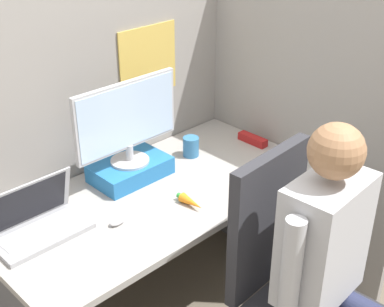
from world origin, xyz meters
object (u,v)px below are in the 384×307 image
(paper_box, at_px, (131,169))
(laptop, at_px, (38,224))
(stapler, at_px, (253,139))
(coffee_mug, at_px, (191,147))
(carrot_toy, at_px, (191,202))
(monitor, at_px, (127,120))
(office_chair, at_px, (292,286))
(person, at_px, (335,268))

(paper_box, bearing_deg, laptop, -170.64)
(stapler, xyz_separation_m, coffee_mug, (-0.33, 0.13, 0.03))
(carrot_toy, distance_m, coffee_mug, 0.47)
(monitor, bearing_deg, coffee_mug, -7.03)
(paper_box, height_order, office_chair, office_chair)
(paper_box, bearing_deg, person, -85.63)
(monitor, height_order, stapler, monitor)
(laptop, bearing_deg, paper_box, 9.36)
(stapler, relative_size, coffee_mug, 1.68)
(monitor, bearing_deg, stapler, -14.01)
(paper_box, xyz_separation_m, stapler, (0.68, -0.17, -0.02))
(monitor, relative_size, laptop, 1.46)
(laptop, bearing_deg, office_chair, -51.60)
(stapler, bearing_deg, paper_box, 166.21)
(paper_box, bearing_deg, carrot_toy, -85.76)
(person, bearing_deg, carrot_toy, 94.44)
(laptop, xyz_separation_m, stapler, (1.22, -0.08, -0.02))
(stapler, relative_size, office_chair, 0.16)
(monitor, xyz_separation_m, coffee_mug, (0.35, -0.04, -0.25))
(laptop, relative_size, person, 0.29)
(stapler, bearing_deg, coffee_mug, 159.02)
(carrot_toy, height_order, office_chair, office_chair)
(monitor, height_order, office_chair, monitor)
(stapler, xyz_separation_m, office_chair, (-0.59, -0.71, -0.18))
(person, relative_size, coffee_mug, 12.82)
(laptop, height_order, office_chair, office_chair)
(carrot_toy, bearing_deg, paper_box, 94.24)
(laptop, bearing_deg, stapler, -3.70)
(office_chair, bearing_deg, coffee_mug, 72.65)
(monitor, bearing_deg, person, -85.64)
(person, height_order, coffee_mug, person)
(paper_box, distance_m, office_chair, 0.91)
(stapler, bearing_deg, laptop, 176.30)
(carrot_toy, distance_m, office_chair, 0.54)
(paper_box, xyz_separation_m, carrot_toy, (0.03, -0.38, -0.02))
(paper_box, xyz_separation_m, monitor, (0.00, 0.00, 0.25))
(coffee_mug, bearing_deg, office_chair, -107.35)
(laptop, distance_m, office_chair, 1.03)
(monitor, xyz_separation_m, laptop, (-0.54, -0.09, -0.25))
(laptop, bearing_deg, coffee_mug, 3.10)
(paper_box, relative_size, monitor, 0.66)
(stapler, bearing_deg, monitor, 165.99)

